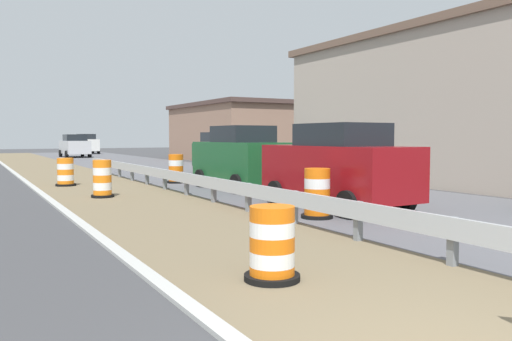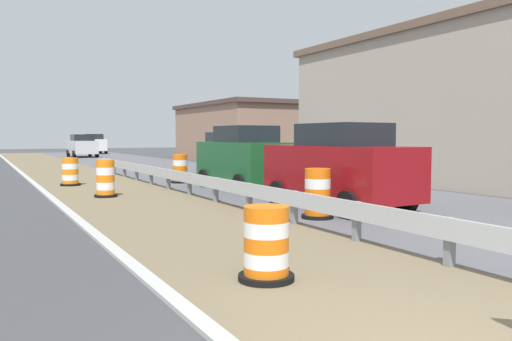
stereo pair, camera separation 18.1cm
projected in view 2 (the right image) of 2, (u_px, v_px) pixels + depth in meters
The scene contains 12 objects.
traffic_barrel_nearest at pixel (266, 247), 6.55m from camera, with size 0.72×0.72×0.96m.
traffic_barrel_close at pixel (318, 196), 11.55m from camera, with size 0.72×0.72×1.12m.
traffic_barrel_mid at pixel (106, 180), 15.60m from camera, with size 0.68×0.68×1.13m.
traffic_barrel_far at pixel (180, 170), 20.38m from camera, with size 0.72×0.72×1.13m.
traffic_barrel_farther at pixel (70, 173), 19.22m from camera, with size 0.73×0.73×1.04m.
car_lead_near_lane at pixel (82, 146), 45.79m from camera, with size 2.20×4.42×2.02m.
car_trailing_near_lane at pixel (230, 153), 25.54m from camera, with size 2.21×4.11×2.04m.
car_lead_far_lane at pixel (339, 166), 13.06m from camera, with size 2.06×4.48×2.16m.
car_mid_far_lane at pixel (94, 144), 55.23m from camera, with size 2.07×4.42×2.10m.
car_trailing_far_lane at pixel (244, 158), 17.97m from camera, with size 2.12×4.15×2.20m.
roadside_shop_near at pixel (472, 108), 21.05m from camera, with size 8.15×14.39×6.00m.
roadside_shop_far at pixel (253, 132), 40.77m from camera, with size 9.06×12.33×4.39m.
Camera 2 is at (-3.16, -2.64, 1.84)m, focal length 36.18 mm.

